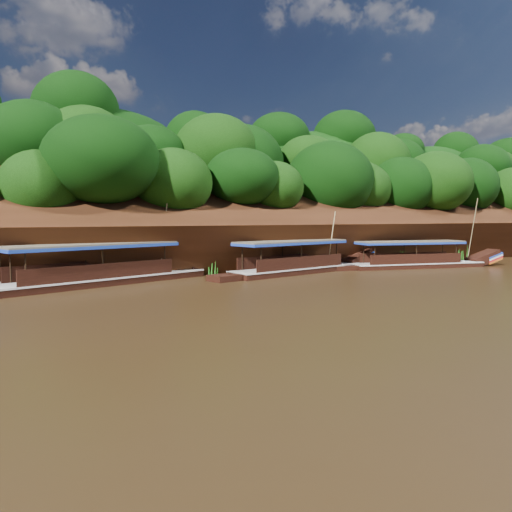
# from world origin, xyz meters

# --- Properties ---
(ground) EXTENTS (160.00, 160.00, 0.00)m
(ground) POSITION_xyz_m (0.00, 0.00, 0.00)
(ground) COLOR black
(ground) RESTS_ON ground
(riverbank) EXTENTS (120.00, 30.06, 19.40)m
(riverbank) POSITION_xyz_m (-0.01, 22.73, 1.89)
(riverbank) COLOR black
(riverbank) RESTS_ON ground
(boat_0) EXTENTS (14.25, 4.81, 6.34)m
(boat_0) POSITION_xyz_m (12.23, 6.24, 0.52)
(boat_0) COLOR black
(boat_0) RESTS_ON ground
(boat_1) EXTENTS (14.83, 5.22, 5.27)m
(boat_1) POSITION_xyz_m (1.01, 7.95, 0.58)
(boat_1) COLOR black
(boat_1) RESTS_ON ground
(boat_2) EXTENTS (16.86, 7.33, 5.93)m
(boat_2) POSITION_xyz_m (-13.34, 8.66, 0.60)
(boat_2) COLOR black
(boat_2) RESTS_ON ground
(reeds) EXTENTS (49.69, 2.31, 2.25)m
(reeds) POSITION_xyz_m (-3.08, 9.72, 0.91)
(reeds) COLOR #25721C
(reeds) RESTS_ON ground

